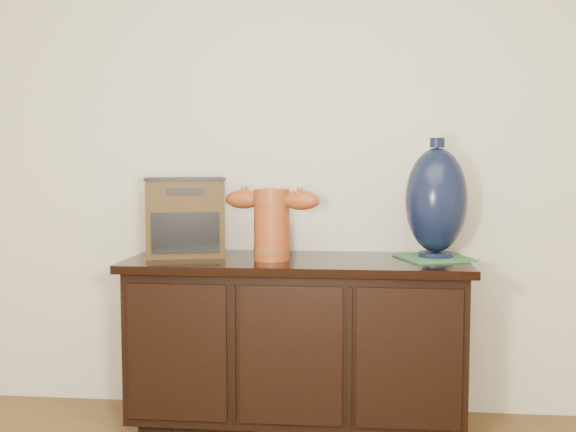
# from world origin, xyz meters

# --- Properties ---
(room) EXTENTS (5.00, 5.00, 5.00)m
(room) POSITION_xyz_m (0.00, 0.00, 1.30)
(room) COLOR brown
(room) RESTS_ON ground
(sideboard) EXTENTS (1.46, 0.56, 0.75)m
(sideboard) POSITION_xyz_m (0.00, 2.23, 0.39)
(sideboard) COLOR black
(sideboard) RESTS_ON ground
(terracotta_vessel) EXTENTS (0.43, 0.19, 0.30)m
(terracotta_vessel) POSITION_xyz_m (-0.10, 2.18, 0.93)
(terracotta_vessel) COLOR #A1471D
(terracotta_vessel) RESTS_ON sideboard
(tv_radio) EXTENTS (0.41, 0.36, 0.35)m
(tv_radio) POSITION_xyz_m (-0.51, 2.29, 0.93)
(tv_radio) COLOR #3C280F
(tv_radio) RESTS_ON sideboard
(green_mat) EXTENTS (0.35, 0.35, 0.01)m
(green_mat) POSITION_xyz_m (0.59, 2.29, 0.76)
(green_mat) COLOR #316E3B
(green_mat) RESTS_ON sideboard
(lamp_base) EXTENTS (0.34, 0.34, 0.51)m
(lamp_base) POSITION_xyz_m (0.60, 2.29, 1.01)
(lamp_base) COLOR black
(lamp_base) RESTS_ON green_mat
(spray_can) EXTENTS (0.06, 0.06, 0.17)m
(spray_can) POSITION_xyz_m (-0.09, 2.45, 0.84)
(spray_can) COLOR #53120E
(spray_can) RESTS_ON sideboard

